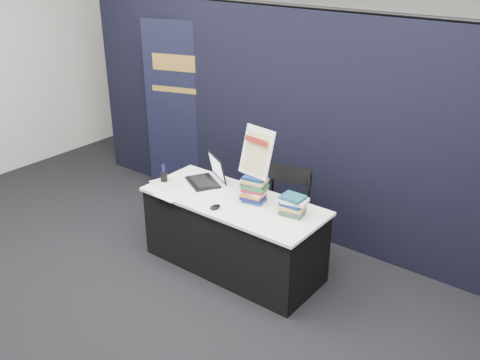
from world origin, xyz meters
name	(u,v)px	position (x,y,z in m)	size (l,w,h in m)	color
floor	(197,292)	(0.00, 0.00, 0.00)	(8.00, 8.00, 0.00)	black
wall_back	(393,42)	(0.00, 4.00, 1.75)	(8.00, 0.02, 3.50)	beige
drape_partition	(295,127)	(0.00, 1.60, 1.20)	(6.00, 0.08, 2.40)	black
display_table	(233,234)	(0.00, 0.55, 0.38)	(1.80, 0.75, 0.75)	black
laptop	(206,176)	(-0.48, 0.70, 0.82)	(0.45, 0.46, 0.28)	black
mouse	(215,207)	(-0.02, 0.30, 0.77)	(0.07, 0.11, 0.04)	black
brochure_left	(167,184)	(-0.75, 0.41, 0.75)	(0.33, 0.23, 0.00)	silver
brochure_mid	(169,196)	(-0.54, 0.23, 0.75)	(0.26, 0.18, 0.00)	white
brochure_right	(204,193)	(-0.31, 0.49, 0.75)	(0.32, 0.23, 0.00)	white
pen_cup	(164,177)	(-0.82, 0.44, 0.80)	(0.07, 0.07, 0.10)	black
book_stack_tall	(254,189)	(0.18, 0.65, 0.88)	(0.24, 0.20, 0.26)	navy
book_stack_short	(293,205)	(0.61, 0.65, 0.84)	(0.23, 0.19, 0.18)	#1E7235
info_sign	(257,153)	(0.18, 0.68, 1.23)	(0.36, 0.18, 0.47)	black
pullup_banner	(179,121)	(-1.61, 1.50, 0.96)	(0.90, 0.38, 2.17)	black
stacking_chair	(280,213)	(0.30, 0.91, 0.55)	(0.53, 0.53, 0.99)	black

